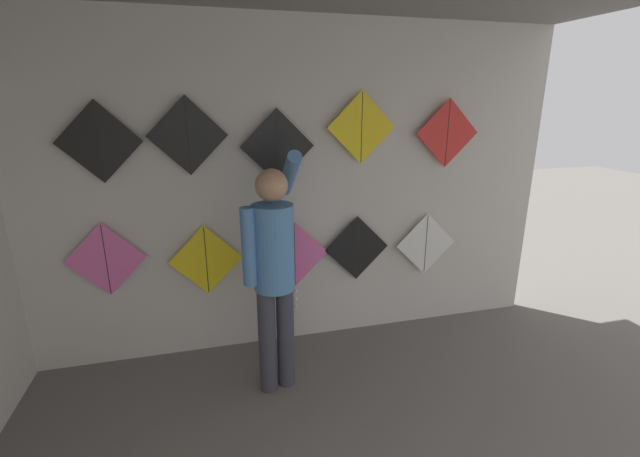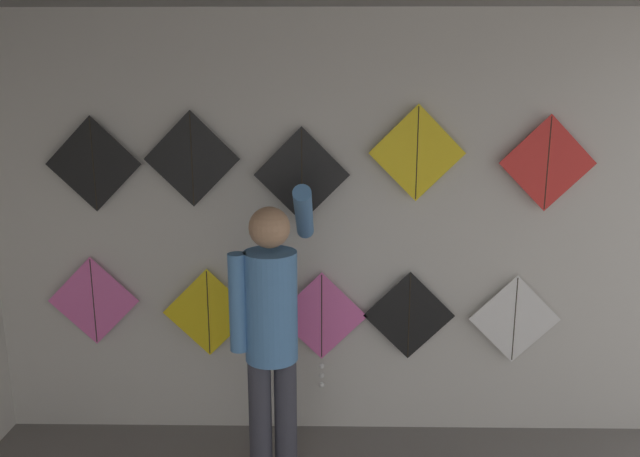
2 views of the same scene
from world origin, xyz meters
name	(u,v)px [view 2 (image 2 of 2)]	position (x,y,z in m)	size (l,w,h in m)	color
back_panel	(311,232)	(0.00, 4.02, 1.40)	(5.00, 0.06, 2.80)	beige
shopkeeper	(272,326)	(-0.21, 3.32, 1.03)	(0.45, 0.67, 1.82)	#383842
kite_0	(94,301)	(-1.44, 3.93, 0.95)	(0.61, 0.01, 0.61)	pink
kite_1	(208,313)	(-0.68, 3.93, 0.87)	(0.61, 0.01, 0.61)	yellow
kite_2	(322,321)	(0.07, 3.93, 0.81)	(0.61, 0.04, 0.81)	pink
kite_3	(409,316)	(0.65, 3.93, 0.85)	(0.61, 0.01, 0.61)	black
kite_4	(515,319)	(1.34, 3.93, 0.83)	(0.61, 0.01, 0.61)	white
kite_5	(93,164)	(-1.37, 3.93, 1.86)	(0.61, 0.01, 0.61)	black
kite_6	(192,159)	(-0.75, 3.93, 1.89)	(0.61, 0.01, 0.61)	black
kite_7	(302,175)	(-0.06, 3.93, 1.79)	(0.61, 0.01, 0.61)	black
kite_8	(417,153)	(0.66, 3.93, 1.93)	(0.61, 0.01, 0.61)	yellow
kite_9	(548,163)	(1.48, 3.93, 1.87)	(0.61, 0.01, 0.61)	red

